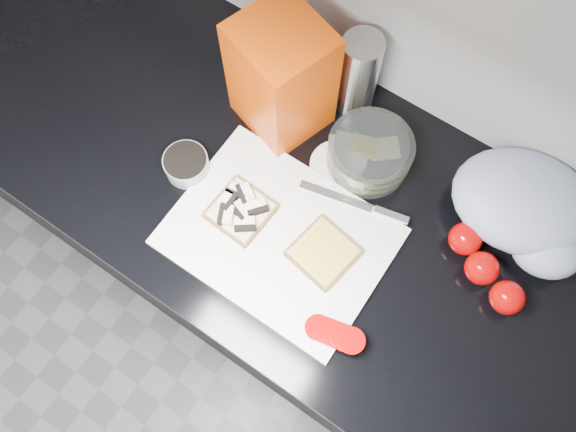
{
  "coord_description": "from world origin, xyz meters",
  "views": [
    {
      "loc": [
        0.09,
        0.83,
        1.91
      ],
      "look_at": [
        -0.11,
        1.13,
        0.95
      ],
      "focal_mm": 35.0,
      "sensor_mm": 36.0,
      "label": 1
    }
  ],
  "objects_px": {
    "cutting_board": "(279,237)",
    "bread_bag": "(282,78)",
    "glass_bowl": "(369,153)",
    "steel_canister": "(358,74)"
  },
  "relations": [
    {
      "from": "cutting_board",
      "to": "glass_bowl",
      "type": "height_order",
      "value": "glass_bowl"
    },
    {
      "from": "bread_bag",
      "to": "steel_canister",
      "type": "xyz_separation_m",
      "value": [
        0.1,
        0.11,
        -0.03
      ]
    },
    {
      "from": "cutting_board",
      "to": "bread_bag",
      "type": "distance_m",
      "value": 0.3
    },
    {
      "from": "cutting_board",
      "to": "bread_bag",
      "type": "xyz_separation_m",
      "value": [
        -0.15,
        0.23,
        0.12
      ]
    },
    {
      "from": "steel_canister",
      "to": "glass_bowl",
      "type": "bearing_deg",
      "value": -46.54
    },
    {
      "from": "cutting_board",
      "to": "glass_bowl",
      "type": "xyz_separation_m",
      "value": [
        0.05,
        0.23,
        0.03
      ]
    },
    {
      "from": "glass_bowl",
      "to": "steel_canister",
      "type": "bearing_deg",
      "value": 133.46
    },
    {
      "from": "cutting_board",
      "to": "bread_bag",
      "type": "bearing_deg",
      "value": 123.03
    },
    {
      "from": "glass_bowl",
      "to": "bread_bag",
      "type": "relative_size",
      "value": 0.66
    },
    {
      "from": "cutting_board",
      "to": "glass_bowl",
      "type": "distance_m",
      "value": 0.24
    }
  ]
}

